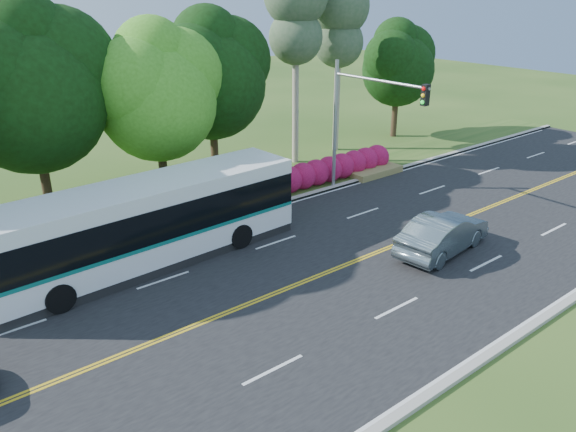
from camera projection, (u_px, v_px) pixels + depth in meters
ground at (339, 268)px, 22.63m from camera, size 120.00×120.00×0.00m
road at (339, 268)px, 22.63m from camera, size 60.00×14.00×0.02m
curb_north at (239, 214)px, 27.76m from camera, size 60.00×0.30×0.15m
curb_south at (497, 350)px, 17.45m from camera, size 60.00×0.30×0.15m
grass_verge at (219, 204)px, 29.10m from camera, size 60.00×4.00×0.10m
lane_markings at (337, 268)px, 22.57m from camera, size 57.60×13.82×0.00m
tree_row at (81, 75)px, 25.83m from camera, size 44.70×9.10×13.84m
bougainvillea_hedge at (332, 169)px, 32.39m from camera, size 9.50×2.25×1.50m
traffic_signal at (361, 110)px, 28.50m from camera, size 0.42×6.10×7.00m
transit_bus at (147, 225)px, 22.39m from camera, size 13.15×3.44×3.41m
sedan at (443, 234)px, 23.68m from camera, size 5.22×2.38×1.66m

